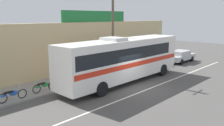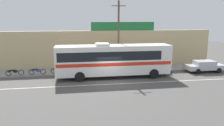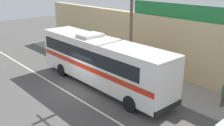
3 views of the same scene
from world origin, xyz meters
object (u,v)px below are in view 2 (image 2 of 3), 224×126
(pedestrian_far_right, at_px, (94,63))
(motorcycle_green, at_px, (69,70))
(motorcycle_blue, at_px, (59,70))
(pedestrian_far_left, at_px, (168,60))
(intercity_bus, at_px, (113,59))
(parked_car, at_px, (205,66))
(motorcycle_black, at_px, (37,71))
(motorcycle_purple, at_px, (14,72))
(utility_pole, at_px, (119,36))

(pedestrian_far_right, bearing_deg, motorcycle_green, -158.39)
(motorcycle_blue, bearing_deg, pedestrian_far_left, 4.88)
(motorcycle_blue, bearing_deg, pedestrian_far_right, 13.84)
(intercity_bus, xyz_separation_m, parked_car, (11.37, 0.72, -1.33))
(pedestrian_far_left, bearing_deg, motorcycle_green, -173.97)
(pedestrian_far_left, xyz_separation_m, pedestrian_far_right, (-9.57, -0.14, 0.00))
(pedestrian_far_right, bearing_deg, pedestrian_far_left, 0.87)
(motorcycle_green, relative_size, pedestrian_far_left, 1.23)
(motorcycle_black, xyz_separation_m, pedestrian_far_left, (16.12, 1.38, 0.49))
(motorcycle_green, bearing_deg, intercity_bus, -23.71)
(motorcycle_green, relative_size, pedestrian_far_right, 1.22)
(motorcycle_purple, xyz_separation_m, pedestrian_far_right, (8.96, 1.29, 0.50))
(motorcycle_purple, height_order, pedestrian_far_left, pedestrian_far_left)
(pedestrian_far_left, bearing_deg, pedestrian_far_right, -179.13)
(intercity_bus, distance_m, pedestrian_far_right, 3.85)
(utility_pole, bearing_deg, motorcycle_black, -179.51)
(motorcycle_purple, xyz_separation_m, motorcycle_green, (5.98, 0.12, 0.00))
(motorcycle_black, bearing_deg, parked_car, -3.81)
(motorcycle_blue, distance_m, motorcycle_green, 1.21)
(motorcycle_black, relative_size, motorcycle_green, 0.96)
(utility_pole, height_order, motorcycle_green, utility_pole)
(intercity_bus, bearing_deg, parked_car, 3.61)
(parked_car, relative_size, motorcycle_blue, 2.51)
(motorcycle_blue, height_order, pedestrian_far_right, pedestrian_far_right)
(intercity_bus, relative_size, utility_pole, 1.50)
(pedestrian_far_right, bearing_deg, motorcycle_purple, -171.77)
(motorcycle_blue, bearing_deg, motorcycle_green, -7.11)
(motorcycle_blue, bearing_deg, parked_car, -5.01)
(intercity_bus, bearing_deg, pedestrian_far_right, 118.50)
(utility_pole, height_order, pedestrian_far_right, utility_pole)
(utility_pole, distance_m, motorcycle_blue, 7.96)
(motorcycle_black, relative_size, pedestrian_far_right, 1.18)
(parked_car, xyz_separation_m, motorcycle_blue, (-17.33, 1.52, -0.17))
(utility_pole, bearing_deg, motorcycle_green, -179.79)
(parked_car, relative_size, pedestrian_far_left, 2.88)
(parked_car, relative_size, motorcycle_green, 2.35)
(parked_car, bearing_deg, motorcycle_black, 176.19)
(motorcycle_blue, xyz_separation_m, pedestrian_far_left, (13.75, 1.17, 0.49))
(parked_car, xyz_separation_m, utility_pole, (-10.34, 1.39, 3.65))
(intercity_bus, xyz_separation_m, motorcycle_black, (-8.32, 2.03, -1.50))
(motorcycle_green, distance_m, pedestrian_far_right, 3.24)
(motorcycle_blue, bearing_deg, motorcycle_purple, -176.82)
(pedestrian_far_right, bearing_deg, motorcycle_blue, -166.16)
(motorcycle_purple, bearing_deg, pedestrian_far_left, 4.44)
(utility_pole, height_order, motorcycle_blue, utility_pole)
(utility_pole, bearing_deg, parked_car, -7.66)
(parked_car, height_order, motorcycle_blue, parked_car)
(intercity_bus, height_order, motorcycle_blue, intercity_bus)
(parked_car, xyz_separation_m, pedestrian_far_right, (-13.15, 2.55, 0.32))
(motorcycle_blue, height_order, motorcycle_black, same)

